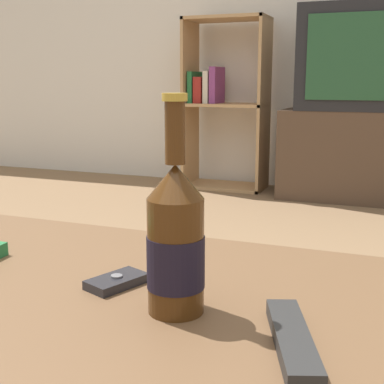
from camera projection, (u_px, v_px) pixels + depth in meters
name	position (u px, v px, depth m)	size (l,w,h in m)	color
coffee_table	(66.00, 334.00, 0.78)	(1.23, 0.73, 0.41)	brown
tv_stand	(361.00, 156.00, 3.22)	(0.95, 0.40, 0.54)	#4C3828
television	(367.00, 58.00, 3.10)	(0.76, 0.42, 0.60)	black
bookshelf	(222.00, 101.00, 3.54)	(0.53, 0.30, 1.11)	tan
beer_bottle	(176.00, 241.00, 0.71)	(0.08, 0.08, 0.29)	#47280F
cell_phone	(117.00, 281.00, 0.82)	(0.08, 0.10, 0.02)	#232328
remote_control	(292.00, 340.00, 0.63)	(0.10, 0.19, 0.02)	#282828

